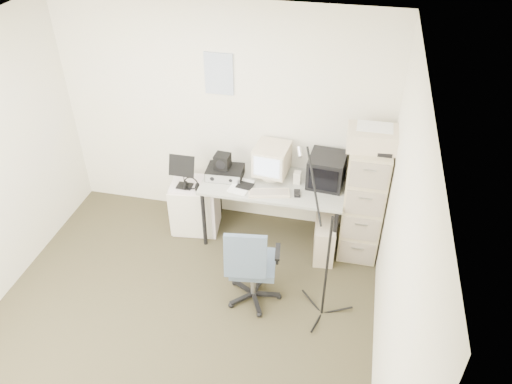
% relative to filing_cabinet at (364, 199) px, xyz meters
% --- Properties ---
extents(floor, '(3.60, 3.60, 0.01)m').
position_rel_filing_cabinet_xyz_m(floor, '(-1.58, -1.48, -0.66)').
color(floor, '#3E3921').
rests_on(floor, ground).
extents(ceiling, '(3.60, 3.60, 0.01)m').
position_rel_filing_cabinet_xyz_m(ceiling, '(-1.58, -1.48, 1.85)').
color(ceiling, white).
rests_on(ceiling, ground).
extents(wall_back, '(3.60, 0.02, 2.50)m').
position_rel_filing_cabinet_xyz_m(wall_back, '(-1.58, 0.32, 0.60)').
color(wall_back, '#F6EEC4').
rests_on(wall_back, ground).
extents(wall_right, '(0.02, 3.60, 2.50)m').
position_rel_filing_cabinet_xyz_m(wall_right, '(0.22, -1.48, 0.60)').
color(wall_right, '#F6EEC4').
rests_on(wall_right, ground).
extents(wall_calendar, '(0.30, 0.02, 0.44)m').
position_rel_filing_cabinet_xyz_m(wall_calendar, '(-1.60, 0.31, 1.10)').
color(wall_calendar, white).
rests_on(wall_calendar, wall_back).
extents(filing_cabinet, '(0.40, 0.60, 1.30)m').
position_rel_filing_cabinet_xyz_m(filing_cabinet, '(0.00, 0.00, 0.00)').
color(filing_cabinet, tan).
rests_on(filing_cabinet, floor).
extents(printer, '(0.51, 0.36, 0.19)m').
position_rel_filing_cabinet_xyz_m(printer, '(0.00, -0.05, 0.75)').
color(printer, beige).
rests_on(printer, filing_cabinet).
extents(desk, '(1.50, 0.70, 0.73)m').
position_rel_filing_cabinet_xyz_m(desk, '(-0.95, -0.03, -0.29)').
color(desk, gray).
rests_on(desk, floor).
extents(crt_monitor, '(0.37, 0.39, 0.38)m').
position_rel_filing_cabinet_xyz_m(crt_monitor, '(-0.99, 0.08, 0.27)').
color(crt_monitor, beige).
rests_on(crt_monitor, desk).
extents(crt_tv, '(0.39, 0.41, 0.33)m').
position_rel_filing_cabinet_xyz_m(crt_tv, '(-0.41, 0.08, 0.24)').
color(crt_tv, black).
rests_on(crt_tv, desk).
extents(desk_speaker, '(0.07, 0.07, 0.14)m').
position_rel_filing_cabinet_xyz_m(desk_speaker, '(-0.71, 0.02, 0.15)').
color(desk_speaker, beige).
rests_on(desk_speaker, desk).
extents(keyboard, '(0.44, 0.24, 0.02)m').
position_rel_filing_cabinet_xyz_m(keyboard, '(-0.96, -0.24, 0.09)').
color(keyboard, beige).
rests_on(keyboard, desk).
extents(mouse, '(0.08, 0.12, 0.03)m').
position_rel_filing_cabinet_xyz_m(mouse, '(-0.67, -0.19, 0.10)').
color(mouse, black).
rests_on(mouse, desk).
extents(radio_receiver, '(0.40, 0.30, 0.11)m').
position_rel_filing_cabinet_xyz_m(radio_receiver, '(-1.48, -0.03, 0.14)').
color(radio_receiver, black).
rests_on(radio_receiver, desk).
extents(radio_speaker, '(0.17, 0.16, 0.16)m').
position_rel_filing_cabinet_xyz_m(radio_speaker, '(-1.51, -0.02, 0.27)').
color(radio_speaker, black).
rests_on(radio_speaker, radio_receiver).
extents(papers, '(0.25, 0.31, 0.02)m').
position_rel_filing_cabinet_xyz_m(papers, '(-1.27, -0.18, 0.09)').
color(papers, white).
rests_on(papers, desk).
extents(pc_tower, '(0.25, 0.48, 0.44)m').
position_rel_filing_cabinet_xyz_m(pc_tower, '(-0.35, -0.21, -0.43)').
color(pc_tower, beige).
rests_on(pc_tower, floor).
extents(office_chair, '(0.61, 0.61, 0.94)m').
position_rel_filing_cabinet_xyz_m(office_chair, '(-0.96, -0.99, -0.18)').
color(office_chair, '#4D5A6B').
rests_on(office_chair, floor).
extents(side_cart, '(0.54, 0.46, 0.62)m').
position_rel_filing_cabinet_xyz_m(side_cart, '(-1.83, -0.07, -0.34)').
color(side_cart, silver).
rests_on(side_cart, floor).
extents(music_stand, '(0.30, 0.21, 0.40)m').
position_rel_filing_cabinet_xyz_m(music_stand, '(-1.91, -0.15, 0.17)').
color(music_stand, black).
rests_on(music_stand, side_cart).
extents(headphones, '(0.19, 0.19, 0.03)m').
position_rel_filing_cabinet_xyz_m(headphones, '(-1.81, -0.19, 0.02)').
color(headphones, black).
rests_on(headphones, side_cart).
extents(mic_stand, '(0.03, 0.03, 1.54)m').
position_rel_filing_cabinet_xyz_m(mic_stand, '(-0.27, -1.04, 0.12)').
color(mic_stand, black).
rests_on(mic_stand, floor).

